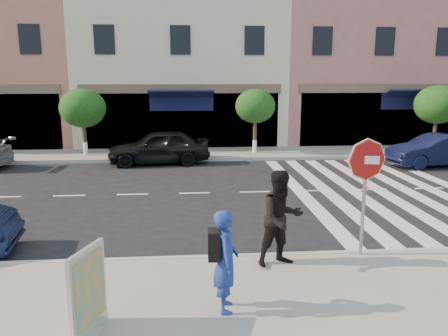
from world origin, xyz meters
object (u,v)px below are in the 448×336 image
stop_sign (366,171)px  photographer (226,261)px  walker (281,218)px  poster_board (88,294)px  car_far_right (436,151)px  car_far_mid (159,147)px

stop_sign → photographer: stop_sign is taller
walker → poster_board: bearing=-164.4°
photographer → car_far_right: 14.90m
photographer → car_far_right: photographer is taller
walker → car_far_right: size_ratio=0.45×
photographer → car_far_mid: photographer is taller
walker → poster_board: 3.82m
poster_board → stop_sign: bearing=46.6°
car_far_mid → car_far_right: car_far_mid is taller
photographer → poster_board: size_ratio=1.26×
stop_sign → photographer: size_ratio=1.49×
walker → car_far_right: bearing=29.7°
poster_board → car_far_right: poster_board is taller
photographer → walker: bearing=-35.7°
photographer → car_far_mid: bearing=9.7°
poster_board → car_far_right: bearing=64.8°
walker → car_far_mid: bearing=87.1°
stop_sign → car_far_right: stop_sign is taller
poster_board → car_far_right: 16.64m
walker → stop_sign: bearing=-7.5°
car_far_mid → poster_board: bearing=-6.0°
stop_sign → car_far_mid: stop_sign is taller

